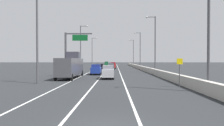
% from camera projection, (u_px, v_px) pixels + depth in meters
% --- Properties ---
extents(ground_plane, '(320.00, 320.00, 0.00)m').
position_uv_depth(ground_plane, '(114.00, 68.00, 71.77)').
color(ground_plane, '#26282B').
extents(lane_stripe_left, '(0.16, 130.00, 0.00)m').
position_uv_depth(lane_stripe_left, '(97.00, 69.00, 62.85)').
color(lane_stripe_left, silver).
rests_on(lane_stripe_left, ground_plane).
extents(lane_stripe_center, '(0.16, 130.00, 0.00)m').
position_uv_depth(lane_stripe_center, '(108.00, 69.00, 62.80)').
color(lane_stripe_center, silver).
rests_on(lane_stripe_center, ground_plane).
extents(lane_stripe_right, '(0.16, 130.00, 0.00)m').
position_uv_depth(lane_stripe_right, '(118.00, 69.00, 62.75)').
color(lane_stripe_right, silver).
rests_on(lane_stripe_right, ground_plane).
extents(jersey_barrier_right, '(0.60, 120.00, 1.10)m').
position_uv_depth(jersey_barrier_right, '(146.00, 69.00, 47.64)').
color(jersey_barrier_right, '#B2ADA3').
rests_on(jersey_barrier_right, ground_plane).
extents(overhead_sign_gantry, '(4.68, 0.36, 7.50)m').
position_uv_depth(overhead_sign_gantry, '(70.00, 49.00, 32.96)').
color(overhead_sign_gantry, '#47474C').
rests_on(overhead_sign_gantry, ground_plane).
extents(speed_advisory_sign, '(0.60, 0.11, 3.00)m').
position_uv_depth(speed_advisory_sign, '(180.00, 70.00, 20.19)').
color(speed_advisory_sign, '#4C4C51').
rests_on(speed_advisory_sign, ground_plane).
extents(lamp_post_right_near, '(2.14, 0.44, 12.05)m').
position_uv_depth(lamp_post_right_near, '(206.00, 15.00, 16.92)').
color(lamp_post_right_near, '#4C4C51').
rests_on(lamp_post_right_near, ground_plane).
extents(lamp_post_right_second, '(2.14, 0.44, 12.05)m').
position_uv_depth(lamp_post_right_second, '(154.00, 41.00, 40.69)').
color(lamp_post_right_second, '#4C4C51').
rests_on(lamp_post_right_second, ground_plane).
extents(lamp_post_right_third, '(2.14, 0.44, 12.05)m').
position_uv_depth(lamp_post_right_third, '(140.00, 48.00, 64.46)').
color(lamp_post_right_third, '#4C4C51').
rests_on(lamp_post_right_third, ground_plane).
extents(lamp_post_right_fourth, '(2.14, 0.44, 12.05)m').
position_uv_depth(lamp_post_right_fourth, '(133.00, 51.00, 88.23)').
color(lamp_post_right_fourth, '#4C4C51').
rests_on(lamp_post_right_fourth, ground_plane).
extents(lamp_post_left_near, '(2.14, 0.44, 12.05)m').
position_uv_depth(lamp_post_left_near, '(39.00, 27.00, 23.17)').
color(lamp_post_left_near, '#4C4C51').
rests_on(lamp_post_left_near, ground_plane).
extents(lamp_post_left_mid, '(2.14, 0.44, 12.05)m').
position_uv_depth(lamp_post_left_mid, '(81.00, 45.00, 51.69)').
color(lamp_post_left_mid, '#4C4C51').
rests_on(lamp_post_left_mid, ground_plane).
extents(lamp_post_left_far, '(2.14, 0.44, 12.05)m').
position_uv_depth(lamp_post_left_far, '(93.00, 50.00, 80.22)').
color(lamp_post_left_far, '#4C4C51').
rests_on(lamp_post_left_far, ground_plane).
extents(car_silver_0, '(1.89, 4.40, 2.04)m').
position_uv_depth(car_silver_0, '(108.00, 72.00, 29.45)').
color(car_silver_0, '#B7B7BC').
rests_on(car_silver_0, ground_plane).
extents(car_blue_1, '(1.94, 4.32, 2.02)m').
position_uv_depth(car_blue_1, '(96.00, 69.00, 37.68)').
color(car_blue_1, '#1E389E').
rests_on(car_blue_1, ground_plane).
extents(car_gray_2, '(1.88, 4.08, 1.95)m').
position_uv_depth(car_gray_2, '(111.00, 66.00, 56.53)').
color(car_gray_2, slate).
rests_on(car_gray_2, ground_plane).
extents(car_black_3, '(2.06, 4.58, 1.92)m').
position_uv_depth(car_black_3, '(100.00, 68.00, 47.31)').
color(car_black_3, black).
rests_on(car_black_3, ground_plane).
extents(car_green_4, '(1.92, 4.13, 2.09)m').
position_uv_depth(car_green_4, '(107.00, 64.00, 91.55)').
color(car_green_4, '#196033').
rests_on(car_green_4, ground_plane).
extents(car_red_5, '(1.89, 4.64, 2.09)m').
position_uv_depth(car_red_5, '(113.00, 65.00, 64.83)').
color(car_red_5, red).
rests_on(car_red_5, ground_plane).
extents(box_truck, '(2.50, 9.62, 4.19)m').
position_uv_depth(box_truck, '(71.00, 66.00, 30.64)').
color(box_truck, '#4C4C51').
rests_on(box_truck, ground_plane).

